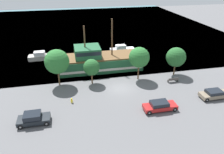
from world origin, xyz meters
The scene contains 14 objects.
ground_plane centered at (0.00, 0.00, 0.00)m, with size 160.00×160.00×0.00m, color #5B5B5E.
water_surface centered at (0.00, 44.00, 0.00)m, with size 80.00×80.00×0.00m, color teal.
pirate_ship centered at (-2.12, 8.51, 1.68)m, with size 17.00×5.60×9.56m.
moored_boat_dockside centered at (-13.47, 15.94, 0.67)m, with size 5.54×2.00×1.78m.
moored_boat_outer centered at (4.47, 16.20, 0.73)m, with size 5.60×1.91×1.91m.
parked_car_curb_front centered at (13.13, -5.78, 0.64)m, with size 4.40×1.89×1.27m.
parked_car_curb_mid centered at (-12.87, -6.40, 0.72)m, with size 3.98×1.98×1.47m.
parked_car_curb_rear centered at (3.82, -7.03, 0.67)m, with size 4.63×1.82×1.32m.
fire_hydrant centered at (-7.96, -2.66, 0.41)m, with size 0.42×0.25×0.76m.
bench_promenade_east centered at (9.41, 0.19, 0.45)m, with size 1.89×0.45×0.85m.
tree_row_east centered at (-9.71, 3.39, 4.19)m, with size 3.98×3.98×6.19m.
tree_row_mideast centered at (-4.26, 2.75, 2.97)m, with size 2.73×2.73×4.35m.
tree_row_midwest centered at (3.90, 2.68, 4.06)m, with size 3.53×3.53×5.84m.
tree_row_west centered at (10.91, 2.95, 3.44)m, with size 3.49×3.49×5.19m.
Camera 1 is at (-7.89, -30.15, 17.57)m, focal length 35.00 mm.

